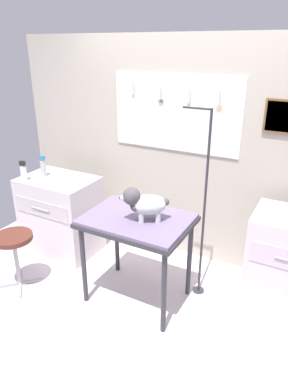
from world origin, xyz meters
The scene contains 9 objects.
ground centered at (0.00, 0.00, -0.02)m, with size 4.40×4.00×0.04m, color silver.
rear_wall_panel centered at (0.00, 1.28, 1.16)m, with size 4.00×0.09×2.30m.
grooming_table centered at (-0.01, 0.32, 0.74)m, with size 0.91×0.66×0.83m.
grooming_arm centered at (0.45, 0.67, 0.81)m, with size 0.30×0.11×1.74m.
dog centered at (0.06, 0.30, 0.99)m, with size 0.39×0.31×0.30m.
counter_left centered at (-1.18, 0.65, 0.43)m, with size 0.80×0.58×0.87m.
stool centered at (-1.12, -0.08, 0.46)m, with size 0.36×0.36×0.55m.
shampoo_bottle centered at (-1.36, 0.65, 0.97)m, with size 0.06×0.06×0.23m.
spray_bottle_short centered at (-1.45, 0.44, 0.96)m, with size 0.06×0.06×0.21m.
Camera 1 is at (1.31, -1.99, 2.19)m, focal length 32.77 mm.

